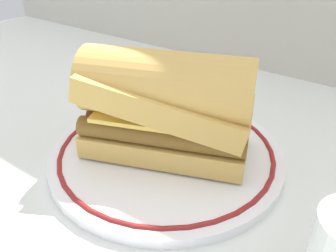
% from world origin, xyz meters
% --- Properties ---
extents(ground_plane, '(1.50, 1.50, 0.00)m').
position_xyz_m(ground_plane, '(0.00, 0.00, 0.00)').
color(ground_plane, silver).
extents(plate, '(0.29, 0.29, 0.01)m').
position_xyz_m(plate, '(0.02, 0.00, 0.01)').
color(plate, white).
rests_on(plate, ground_plane).
extents(sausage_sandwich, '(0.21, 0.16, 0.12)m').
position_xyz_m(sausage_sandwich, '(0.02, 0.00, 0.08)').
color(sausage_sandwich, '#D5AA53').
rests_on(sausage_sandwich, plate).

